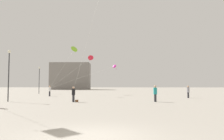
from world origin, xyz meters
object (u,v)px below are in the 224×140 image
Objects in this scene: lamppost_east at (39,76)px; kite_magenta_diamond at (113,67)px; kite_lime_diamond at (74,49)px; lamppost_west at (9,68)px; person_in_grey at (188,91)px; building_left_hall at (71,76)px; handbag_beside_flyer at (77,101)px; person_in_teal at (155,93)px; kite_crimson_diamond at (90,58)px; person_in_white at (50,90)px; person_in_black at (73,94)px.

kite_magenta_diamond is at bearing -5.94° from lamppost_east.
lamppost_west is (-4.51, -13.70, -4.25)m from kite_lime_diamond.
lamppost_west is at bearing -78.32° from lamppost_east.
person_in_grey is 17.17m from kite_magenta_diamond.
person_in_grey is at bearing -62.33° from building_left_hall.
handbag_beside_flyer is at bearing -1.15° from lamppost_west.
lamppost_east reaches higher than person_in_teal.
kite_lime_diamond is (-1.92, -6.39, 0.79)m from kite_crimson_diamond.
lamppost_east is (-20.86, 21.34, 2.70)m from person_in_teal.
building_left_hall is 66.48m from handbag_beside_flyer.
kite_crimson_diamond is at bearing -72.56° from building_left_hall.
kite_magenta_diamond reaches higher than lamppost_east.
building_left_hall is at bearing 103.31° from kite_lime_diamond.
building_left_hall is 2.66× the size of lamppost_west.
kite_lime_diamond reaches higher than lamppost_east.
kite_crimson_diamond is at bearing -43.51° from person_in_white.
person_in_grey is 0.16× the size of kite_magenta_diamond.
building_left_hall reaches higher than kite_lime_diamond.
building_left_hall reaches higher than kite_magenta_diamond.
person_in_grey is at bearing -47.71° from kite_magenta_diamond.
lamppost_east is at bearing 101.68° from lamppost_west.
person_in_grey is at bearing -27.51° from lamppost_east.
handbag_beside_flyer is at bearing -76.73° from building_left_hall.
person_in_black is at bearing -99.92° from kite_magenta_diamond.
person_in_black is at bearing -1.98° from lamppost_west.
handbag_beside_flyer is at bearing -86.29° from kite_crimson_diamond.
lamppost_west is (7.48, -64.36, -1.42)m from building_left_hall.
person_in_white is 13.86m from handbag_beside_flyer.
lamppost_west is (-7.39, 0.26, 2.89)m from person_in_black.
person_in_teal is 16.60m from lamppost_west.
kite_crimson_diamond reaches higher than lamppost_west.
kite_crimson_diamond is (-9.92, 19.65, 6.26)m from person_in_teal.
person_in_black is 7.94m from lamppost_west.
kite_lime_diamond is 16.29m from handbag_beside_flyer.
lamppost_east reaches higher than person_in_grey.
kite_crimson_diamond reaches higher than person_in_teal.
lamppost_west is at bearing -34.83° from person_in_teal.
building_left_hall is (-8.38, 52.49, 4.28)m from person_in_white.
building_left_hall reaches higher than person_in_teal.
person_in_white is 11.63m from lamppost_east.
kite_lime_diamond is 22.97× the size of handbag_beside_flyer.
person_in_white is at bearing 108.18° from person_in_grey.
person_in_black is at bearing 147.76° from person_in_grey.
person_in_white is 0.31× the size of lamppost_east.
lamppost_east reaches higher than person_in_white.
kite_lime_diamond is 15.04m from lamppost_west.
kite_magenta_diamond is 1.93× the size of lamppost_east.
person_in_black is 66.44m from building_left_hall.
person_in_white is at bearing 106.62° from person_in_black.
handbag_beside_flyer is (-14.37, -8.07, -0.84)m from person_in_grey.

